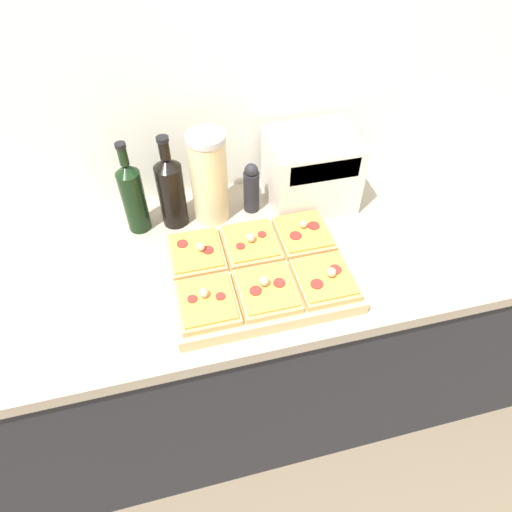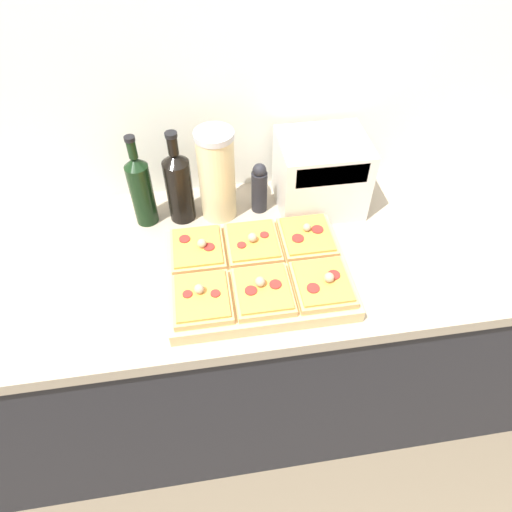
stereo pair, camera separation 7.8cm
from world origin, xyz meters
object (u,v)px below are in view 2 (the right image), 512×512
Objects in this scene: cutting_board at (258,274)px; olive_oil_bottle at (141,189)px; toaster_oven at (321,174)px; wine_bottle at (179,185)px; grain_jar_tall at (217,175)px; pepper_mill at (259,188)px.

olive_oil_bottle is (-0.30, 0.29, 0.10)m from cutting_board.
olive_oil_bottle is 0.54m from toaster_oven.
wine_bottle is 0.43m from toaster_oven.
olive_oil_bottle is 0.11m from wine_bottle.
toaster_oven is (0.32, -0.00, -0.03)m from grain_jar_tall.
toaster_oven is (0.54, -0.00, -0.01)m from olive_oil_bottle.
wine_bottle is at bearing 179.89° from toaster_oven.
wine_bottle is 1.75× the size of pepper_mill.
wine_bottle reaches higher than grain_jar_tall.
pepper_mill is 0.60× the size of toaster_oven.
pepper_mill reaches higher than cutting_board.
pepper_mill is at bearing 80.13° from cutting_board.
pepper_mill is (0.35, 0.00, -0.04)m from olive_oil_bottle.
toaster_oven is at bearing 50.19° from cutting_board.
pepper_mill is (0.05, 0.29, 0.06)m from cutting_board.
wine_bottle is 1.05× the size of toaster_oven.
grain_jar_tall reaches higher than pepper_mill.
toaster_oven is at bearing -0.26° from pepper_mill.
wine_bottle is (0.11, 0.00, 0.00)m from olive_oil_bottle.
wine_bottle reaches higher than cutting_board.
grain_jar_tall is (0.11, 0.00, 0.02)m from wine_bottle.
cutting_board is 0.43m from olive_oil_bottle.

